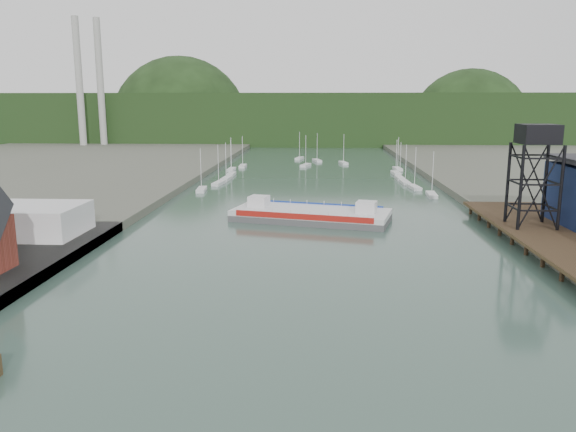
# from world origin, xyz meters

# --- Properties ---
(white_shed) EXTENTS (18.00, 12.00, 4.50)m
(white_shed) POSITION_xyz_m (-44.00, 50.00, 3.85)
(white_shed) COLOR silver
(white_shed) RESTS_ON west_quay
(lift_tower) EXTENTS (6.50, 6.50, 16.00)m
(lift_tower) POSITION_xyz_m (35.00, 58.00, 15.65)
(lift_tower) COLOR black
(lift_tower) RESTS_ON east_pier
(marina_sailboats) EXTENTS (57.71, 92.65, 0.90)m
(marina_sailboats) POSITION_xyz_m (0.08, 138.46, 0.35)
(marina_sailboats) COLOR silver
(marina_sailboats) RESTS_ON ground
(smokestacks) EXTENTS (11.20, 8.20, 60.00)m
(smokestacks) POSITION_xyz_m (-106.00, 232.50, 30.00)
(smokestacks) COLOR #A8A8A2
(smokestacks) RESTS_ON ground
(distant_hills) EXTENTS (500.00, 120.00, 80.00)m
(distant_hills) POSITION_xyz_m (-3.98, 301.35, 10.38)
(distant_hills) COLOR black
(distant_hills) RESTS_ON ground
(chain_ferry) EXTENTS (30.35, 17.96, 4.09)m
(chain_ferry) POSITION_xyz_m (-0.12, 70.29, 1.17)
(chain_ferry) COLOR #4D4E50
(chain_ferry) RESTS_ON ground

